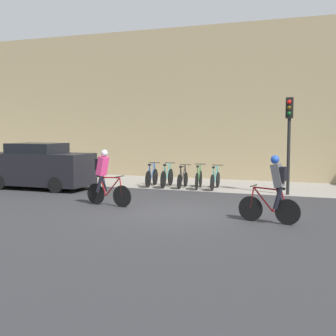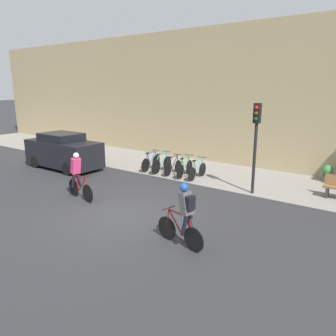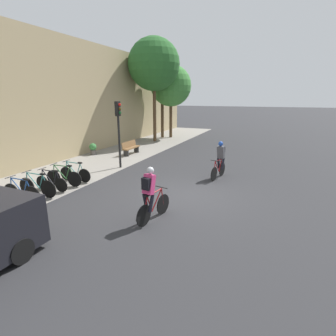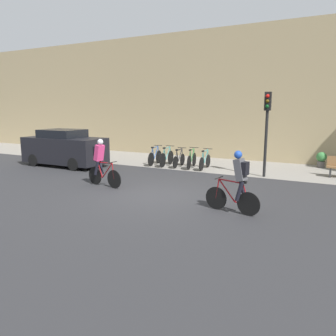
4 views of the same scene
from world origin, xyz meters
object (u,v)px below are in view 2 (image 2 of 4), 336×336
(parked_bike_2, at_px, (173,167))
(parked_bike_3, at_px, (185,168))
(cyclist_grey, at_px, (184,214))
(traffic_light_pole, at_px, (256,132))
(parked_bike_1, at_px, (162,164))
(parked_car, at_px, (63,151))
(cyclist_pink, at_px, (77,174))
(parked_bike_4, at_px, (197,170))
(parked_bike_0, at_px, (151,162))
(potted_plant, at_px, (327,172))

(parked_bike_2, xyz_separation_m, parked_bike_3, (0.69, 0.00, 0.03))
(cyclist_grey, bearing_deg, traffic_light_pole, 93.21)
(parked_bike_1, xyz_separation_m, parked_car, (-4.63, -2.39, 0.48))
(traffic_light_pole, relative_size, parked_car, 0.83)
(cyclist_grey, bearing_deg, cyclist_pink, 170.21)
(parked_bike_3, xyz_separation_m, parked_car, (-6.02, -2.39, 0.49))
(parked_bike_4, bearing_deg, traffic_light_pole, -10.85)
(cyclist_pink, xyz_separation_m, parked_car, (-4.44, 2.68, -0.05))
(cyclist_pink, relative_size, cyclist_grey, 1.00)
(cyclist_pink, distance_m, parked_bike_2, 5.17)
(cyclist_grey, relative_size, parked_bike_0, 1.06)
(parked_bike_1, bearing_deg, parked_bike_0, 179.96)
(cyclist_grey, bearing_deg, potted_plant, 78.86)
(parked_bike_2, height_order, potted_plant, parked_bike_2)
(cyclist_pink, xyz_separation_m, cyclist_grey, (5.50, -0.95, 0.00))
(cyclist_grey, relative_size, traffic_light_pole, 0.50)
(parked_bike_3, bearing_deg, parked_car, -158.36)
(parked_bike_4, bearing_deg, parked_bike_1, 179.97)
(parked_bike_3, distance_m, parked_car, 6.49)
(parked_bike_0, distance_m, parked_bike_4, 2.78)
(parked_bike_0, bearing_deg, potted_plant, 20.96)
(parked_bike_3, xyz_separation_m, potted_plant, (5.69, 2.98, 0.03))
(parked_bike_3, bearing_deg, cyclist_pink, -107.29)
(parked_bike_4, distance_m, traffic_light_pole, 3.63)
(parked_bike_2, xyz_separation_m, parked_car, (-5.32, -2.39, 0.52))
(traffic_light_pole, height_order, parked_car, traffic_light_pole)
(parked_bike_0, bearing_deg, parked_car, -148.73)
(parked_bike_0, xyz_separation_m, potted_plant, (7.77, 2.98, 0.03))
(parked_bike_4, height_order, potted_plant, parked_bike_4)
(parked_bike_3, bearing_deg, potted_plant, 27.64)
(traffic_light_pole, xyz_separation_m, parked_car, (-9.63, -1.83, -1.58))
(cyclist_grey, distance_m, parked_bike_3, 7.20)
(parked_bike_1, bearing_deg, traffic_light_pole, -6.40)
(cyclist_pink, height_order, cyclist_grey, cyclist_pink)
(cyclist_pink, xyz_separation_m, parked_bike_1, (0.19, 5.06, -0.53))
(cyclist_pink, relative_size, traffic_light_pole, 0.50)
(parked_bike_1, distance_m, parked_bike_3, 1.39)
(parked_bike_0, xyz_separation_m, parked_bike_2, (1.39, -0.00, -0.03))
(parked_bike_3, distance_m, potted_plant, 6.42)
(cyclist_pink, bearing_deg, parked_car, 148.91)
(cyclist_grey, distance_m, parked_bike_4, 6.84)
(parked_car, bearing_deg, cyclist_pink, -31.09)
(cyclist_pink, xyz_separation_m, parked_bike_3, (1.58, 5.06, -0.54))
(cyclist_grey, relative_size, parked_bike_3, 1.03)
(cyclist_pink, xyz_separation_m, traffic_light_pole, (5.19, 4.50, 1.53))
(cyclist_grey, height_order, parked_bike_2, cyclist_grey)
(parked_bike_0, bearing_deg, parked_bike_1, -0.04)
(parked_bike_4, xyz_separation_m, traffic_light_pole, (2.92, -0.56, 2.08))
(cyclist_pink, height_order, parked_bike_4, cyclist_pink)
(parked_car, height_order, potted_plant, parked_car)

